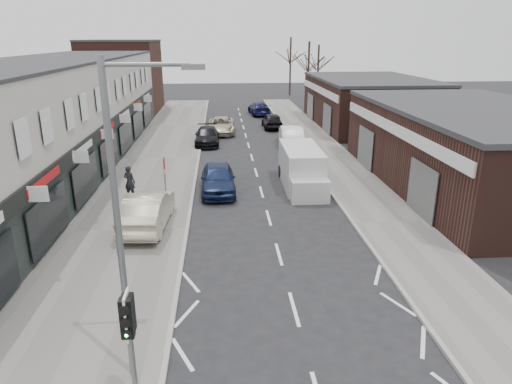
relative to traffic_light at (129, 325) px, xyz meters
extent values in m
plane|color=black|center=(4.40, 2.02, -2.41)|extent=(160.00, 160.00, 0.00)
cube|color=slate|center=(-2.35, 24.02, -2.35)|extent=(5.50, 64.00, 0.12)
cube|color=slate|center=(10.15, 24.02, -2.35)|extent=(3.50, 64.00, 0.12)
cube|color=#BAB3A9|center=(-9.10, 21.52, 1.14)|extent=(8.00, 41.00, 7.10)
cube|color=#42231C|center=(-9.10, 47.02, 1.59)|extent=(8.00, 10.00, 8.00)
cube|color=#361E18|center=(16.90, 16.02, -0.16)|extent=(10.00, 18.00, 4.50)
cube|color=#361E18|center=(16.90, 36.02, -0.16)|extent=(10.00, 16.00, 4.50)
cylinder|color=slate|center=(0.00, 0.02, -0.79)|extent=(0.12, 0.12, 3.00)
cube|color=silver|center=(0.00, 0.02, 0.26)|extent=(0.05, 0.55, 1.10)
cube|color=black|center=(0.00, -0.10, 0.26)|extent=(0.28, 0.22, 0.95)
sphere|color=#0CE533|center=(0.00, -0.22, -0.04)|extent=(0.18, 0.18, 0.18)
cube|color=black|center=(0.00, 0.14, 0.26)|extent=(0.26, 0.20, 0.90)
cylinder|color=slate|center=(-0.30, 1.22, 1.71)|extent=(0.16, 0.16, 8.00)
cylinder|color=slate|center=(0.60, 1.22, 5.51)|extent=(1.80, 0.10, 0.10)
cube|color=slate|center=(1.60, 1.22, 5.46)|extent=(0.50, 0.22, 0.12)
cylinder|color=slate|center=(-0.80, 14.02, -1.04)|extent=(0.07, 0.07, 2.50)
cube|color=white|center=(-0.75, 14.02, -0.44)|extent=(0.04, 0.45, 0.25)
cube|color=silver|center=(6.85, 17.12, -1.25)|extent=(2.20, 5.14, 2.33)
cube|color=silver|center=(6.85, 14.12, -1.81)|extent=(2.07, 0.92, 1.22)
cylinder|color=black|center=(5.90, 15.33, -2.03)|extent=(0.24, 0.78, 0.78)
cylinder|color=black|center=(7.80, 15.33, -2.03)|extent=(0.24, 0.78, 0.78)
cylinder|color=black|center=(5.90, 18.91, -2.03)|extent=(0.24, 0.78, 0.78)
cylinder|color=black|center=(7.80, 18.91, -2.03)|extent=(0.24, 0.78, 0.78)
imported|color=#B6AE92|center=(-1.31, 11.08, -1.47)|extent=(2.05, 5.11, 1.65)
imported|color=black|center=(-2.87, 15.27, -1.40)|extent=(0.77, 0.65, 1.80)
imported|color=#162245|center=(1.91, 16.20, -1.60)|extent=(2.01, 4.80, 1.62)
imported|color=black|center=(1.00, 28.67, -1.72)|extent=(1.97, 4.82, 1.40)
imported|color=#BBAE95|center=(2.20, 33.17, -1.68)|extent=(2.57, 5.33, 1.46)
imported|color=silver|center=(7.90, 27.91, -1.60)|extent=(2.03, 5.06, 1.64)
imported|color=black|center=(7.17, 35.33, -1.67)|extent=(1.80, 4.37, 1.48)
imported|color=#13143E|center=(6.60, 43.63, -1.68)|extent=(2.47, 5.21, 1.47)
camera|label=1|loc=(2.14, -8.79, 6.04)|focal=32.00mm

